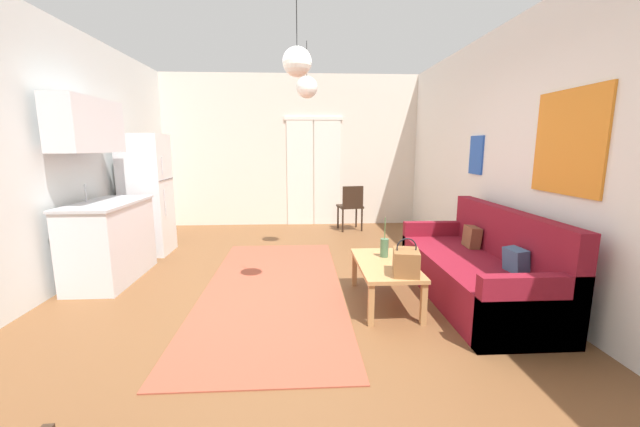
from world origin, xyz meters
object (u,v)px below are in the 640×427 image
at_px(handbag, 406,262).
at_px(refrigerator, 147,195).
at_px(coffee_table, 385,267).
at_px(accent_chair, 351,205).
at_px(couch, 480,271).
at_px(pendant_lamp_near, 297,62).
at_px(pendant_lamp_far, 307,87).
at_px(bamboo_vase, 384,248).

distance_m(handbag, refrigerator, 3.87).
bearing_deg(coffee_table, handbag, -73.88).
bearing_deg(handbag, accent_chair, 89.86).
relative_size(couch, coffee_table, 2.00).
xyz_separation_m(pendant_lamp_near, pendant_lamp_far, (0.12, 1.67, 0.03)).
height_order(couch, accent_chair, couch).
height_order(couch, pendant_lamp_far, pendant_lamp_far).
height_order(couch, pendant_lamp_near, pendant_lamp_near).
bearing_deg(coffee_table, couch, 2.93).
relative_size(handbag, refrigerator, 0.19).
xyz_separation_m(couch, accent_chair, (-0.87, 3.19, 0.19)).
height_order(couch, bamboo_vase, couch).
distance_m(accent_chair, pendant_lamp_near, 3.82).
relative_size(couch, refrigerator, 1.23).
bearing_deg(couch, refrigerator, 154.56).
bearing_deg(accent_chair, couch, 96.47).
relative_size(accent_chair, pendant_lamp_near, 1.12).
bearing_deg(bamboo_vase, pendant_lamp_far, 116.74).
relative_size(coffee_table, pendant_lamp_near, 1.41).
bearing_deg(refrigerator, handbag, -36.48).
bearing_deg(pendant_lamp_far, refrigerator, 173.23).
bearing_deg(bamboo_vase, pendant_lamp_near, -167.87).
relative_size(couch, handbag, 6.31).
distance_m(accent_chair, pendant_lamp_far, 2.54).
bearing_deg(pendant_lamp_far, accent_chair, 62.15).
bearing_deg(accent_chair, handbag, 81.03).
height_order(handbag, pendant_lamp_near, pendant_lamp_near).
bearing_deg(accent_chair, refrigerator, 13.81).
bearing_deg(bamboo_vase, refrigerator, 149.90).
xyz_separation_m(coffee_table, bamboo_vase, (0.03, 0.19, 0.15)).
relative_size(coffee_table, handbag, 3.16).
bearing_deg(handbag, bamboo_vase, 97.53).
bearing_deg(pendant_lamp_near, coffee_table, -0.04).
xyz_separation_m(refrigerator, accent_chair, (3.11, 1.30, -0.37)).
bearing_deg(couch, handbag, -155.69).
xyz_separation_m(handbag, accent_chair, (0.01, 3.59, -0.05)).
distance_m(bamboo_vase, accent_chair, 3.05).
relative_size(couch, pendant_lamp_far, 2.90).
distance_m(bamboo_vase, handbag, 0.54).
relative_size(refrigerator, pendant_lamp_far, 2.36).
xyz_separation_m(couch, pendant_lamp_far, (-1.70, 1.62, 2.01)).
distance_m(couch, accent_chair, 3.31).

